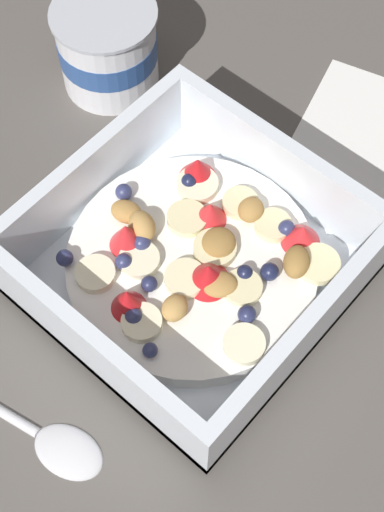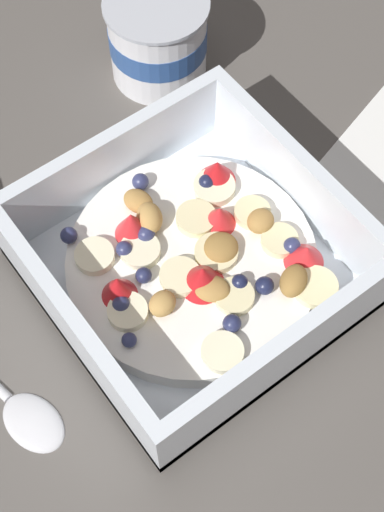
# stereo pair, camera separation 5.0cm
# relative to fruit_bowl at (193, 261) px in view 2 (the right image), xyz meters

# --- Properties ---
(ground_plane) EXTENTS (2.40, 2.40, 0.00)m
(ground_plane) POSITION_rel_fruit_bowl_xyz_m (-0.02, -0.01, -0.02)
(ground_plane) COLOR #56514C
(fruit_bowl) EXTENTS (0.20, 0.20, 0.07)m
(fruit_bowl) POSITION_rel_fruit_bowl_xyz_m (0.00, 0.00, 0.00)
(fruit_bowl) COLOR white
(fruit_bowl) RESTS_ON ground
(spoon) EXTENTS (0.05, 0.17, 0.01)m
(spoon) POSITION_rel_fruit_bowl_xyz_m (-0.15, 0.00, -0.02)
(spoon) COLOR silver
(spoon) RESTS_ON ground
(yogurt_cup) EXTENTS (0.08, 0.08, 0.07)m
(yogurt_cup) POSITION_rel_fruit_bowl_xyz_m (0.09, 0.17, 0.02)
(yogurt_cup) COLOR white
(yogurt_cup) RESTS_ON ground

